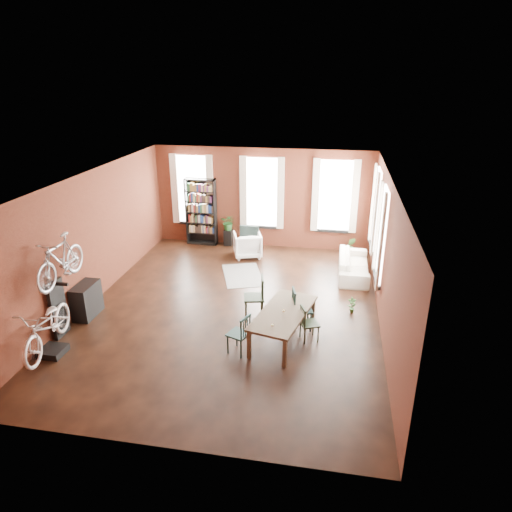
% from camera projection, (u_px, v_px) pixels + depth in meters
% --- Properties ---
extents(room, '(9.00, 9.04, 3.22)m').
position_uv_depth(room, '(246.00, 218.00, 10.85)').
color(room, black).
rests_on(room, ground).
extents(dining_table, '(1.35, 2.15, 0.68)m').
position_uv_depth(dining_table, '(283.00, 326.00, 9.74)').
color(dining_table, brown).
rests_on(dining_table, ground).
extents(dining_chair_a, '(0.52, 0.52, 0.87)m').
position_uv_depth(dining_chair_a, '(239.00, 334.00, 9.27)').
color(dining_chair_a, '#1B3C3A').
rests_on(dining_chair_a, ground).
extents(dining_chair_b, '(0.55, 0.55, 1.00)m').
position_uv_depth(dining_chair_b, '(254.00, 297.00, 10.61)').
color(dining_chair_b, black).
rests_on(dining_chair_b, ground).
extents(dining_chair_c, '(0.49, 0.49, 0.80)m').
position_uv_depth(dining_chair_c, '(310.00, 323.00, 9.71)').
color(dining_chair_c, '#1F301C').
rests_on(dining_chair_c, ground).
extents(dining_chair_d, '(0.53, 0.53, 0.95)m').
position_uv_depth(dining_chair_d, '(302.00, 309.00, 10.14)').
color(dining_chair_d, '#1C3D3E').
rests_on(dining_chair_d, ground).
extents(bookshelf, '(1.00, 0.32, 2.20)m').
position_uv_depth(bookshelf, '(201.00, 212.00, 14.97)').
color(bookshelf, black).
rests_on(bookshelf, ground).
extents(white_armchair, '(1.02, 0.99, 0.84)m').
position_uv_depth(white_armchair, '(247.00, 243.00, 14.16)').
color(white_armchair, white).
rests_on(white_armchair, ground).
extents(cream_sofa, '(0.61, 2.08, 0.81)m').
position_uv_depth(cream_sofa, '(354.00, 261.00, 12.86)').
color(cream_sofa, beige).
rests_on(cream_sofa, ground).
extents(striped_rug, '(1.51, 1.89, 0.01)m').
position_uv_depth(striped_rug, '(243.00, 275.00, 12.96)').
color(striped_rug, black).
rests_on(striped_rug, ground).
extents(bike_trainer, '(0.48, 0.48, 0.14)m').
position_uv_depth(bike_trainer, '(53.00, 351.00, 9.33)').
color(bike_trainer, black).
rests_on(bike_trainer, ground).
extents(bike_wall_rack, '(0.16, 0.60, 1.30)m').
position_uv_depth(bike_wall_rack, '(58.00, 309.00, 9.80)').
color(bike_wall_rack, black).
rests_on(bike_wall_rack, ground).
extents(console_table, '(0.40, 0.80, 0.80)m').
position_uv_depth(console_table, '(87.00, 300.00, 10.70)').
color(console_table, black).
rests_on(console_table, ground).
extents(plant_stand, '(0.27, 0.27, 0.53)m').
position_uv_depth(plant_stand, '(228.00, 237.00, 15.13)').
color(plant_stand, black).
rests_on(plant_stand, ground).
extents(plant_by_sofa, '(0.34, 0.59, 0.26)m').
position_uv_depth(plant_by_sofa, '(350.00, 251.00, 14.39)').
color(plant_by_sofa, '#2E5A24').
rests_on(plant_by_sofa, ground).
extents(plant_small, '(0.34, 0.45, 0.14)m').
position_uv_depth(plant_small, '(351.00, 310.00, 10.93)').
color(plant_small, '#2D5B24').
rests_on(plant_small, ground).
extents(bicycle_floor, '(0.82, 1.11, 1.94)m').
position_uv_depth(bicycle_floor, '(44.00, 306.00, 8.95)').
color(bicycle_floor, silver).
rests_on(bicycle_floor, bike_trainer).
extents(bicycle_hung, '(0.47, 1.00, 1.66)m').
position_uv_depth(bicycle_hung, '(58.00, 245.00, 9.20)').
color(bicycle_hung, '#A5A8AD').
rests_on(bicycle_hung, bike_wall_rack).
extents(plant_on_stand, '(0.53, 0.58, 0.42)m').
position_uv_depth(plant_on_stand, '(229.00, 224.00, 14.96)').
color(plant_on_stand, '#255B24').
rests_on(plant_on_stand, plant_stand).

